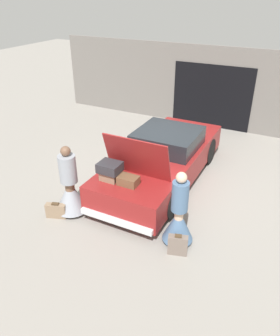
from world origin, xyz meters
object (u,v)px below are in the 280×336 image
(person_left, at_px, (70,190))
(suitcase_beside_left_person, at_px, (56,211))
(person_right, at_px, (179,219))
(suitcase_beside_right_person, at_px, (178,245))
(car, at_px, (163,159))

(person_left, xyz_separation_m, suitcase_beside_left_person, (-0.18, -0.33, -0.40))
(person_right, bearing_deg, person_left, 101.28)
(suitcase_beside_left_person, distance_m, suitcase_beside_right_person, 2.80)
(suitcase_beside_right_person, bearing_deg, suitcase_beside_left_person, -177.03)
(person_left, relative_size, suitcase_beside_right_person, 3.68)
(suitcase_beside_left_person, bearing_deg, person_right, 9.99)
(person_right, relative_size, suitcase_beside_right_person, 3.58)
(person_left, bearing_deg, car, 164.20)
(car, height_order, suitcase_beside_left_person, car)
(car, distance_m, person_left, 2.57)
(suitcase_beside_right_person, bearing_deg, car, 119.47)
(car, height_order, person_right, car)
(car, height_order, person_left, car)
(person_right, distance_m, suitcase_beside_left_person, 2.74)
(car, height_order, suitcase_beside_right_person, car)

